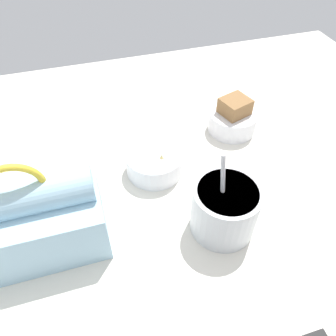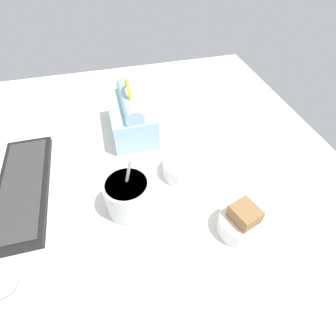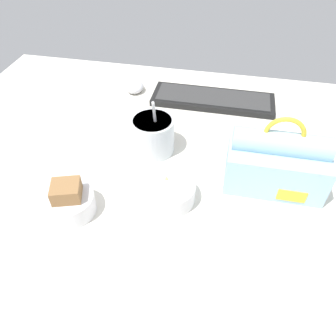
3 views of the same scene
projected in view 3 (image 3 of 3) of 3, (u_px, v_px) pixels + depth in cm
name	position (u px, v px, depth cm)	size (l,w,h in cm)	color
desk_surface	(171.00, 179.00, 79.89)	(140.00, 110.00, 2.00)	silver
keyboard	(213.00, 99.00, 102.68)	(37.83, 12.49, 2.10)	black
lunch_bag	(276.00, 161.00, 73.77)	(21.85, 13.35, 18.23)	#9EC6DB
soup_cup	(153.00, 135.00, 83.18)	(10.96, 10.96, 15.70)	silver
bento_bowl_sandwich	(70.00, 202.00, 69.40)	(10.61, 10.61, 8.14)	silver
bento_bowl_snacks	(170.00, 191.00, 72.27)	(11.30, 11.30, 5.54)	silver
computer_mouse	(135.00, 87.00, 107.03)	(5.69, 6.86, 3.23)	silver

